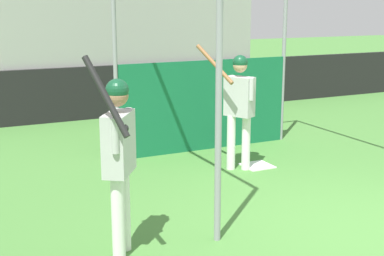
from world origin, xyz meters
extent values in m
plane|color=#477F38|center=(0.00, 0.00, 0.00)|extent=(60.00, 60.00, 0.00)
cube|color=black|center=(0.00, 7.32, 0.58)|extent=(24.00, 0.12, 1.17)
cube|color=#9E9E99|center=(0.00, 9.38, 1.61)|extent=(5.95, 4.00, 3.22)
cube|color=#1E6B3D|center=(-2.20, 7.78, 1.22)|extent=(0.45, 0.40, 0.10)
cube|color=#1E6B3D|center=(-2.20, 7.96, 1.45)|extent=(0.45, 0.06, 0.40)
cube|color=#1E6B3D|center=(-1.65, 7.78, 1.22)|extent=(0.45, 0.40, 0.10)
cube|color=#1E6B3D|center=(-1.65, 7.96, 1.45)|extent=(0.45, 0.06, 0.40)
cube|color=#1E6B3D|center=(-1.10, 7.78, 1.22)|extent=(0.45, 0.40, 0.10)
cube|color=#1E6B3D|center=(-1.10, 7.96, 1.45)|extent=(0.45, 0.06, 0.40)
cube|color=#1E6B3D|center=(-0.55, 7.78, 1.22)|extent=(0.45, 0.40, 0.10)
cube|color=#1E6B3D|center=(-0.55, 7.96, 1.45)|extent=(0.45, 0.06, 0.40)
cube|color=#1E6B3D|center=(0.00, 7.78, 1.22)|extent=(0.45, 0.40, 0.10)
cube|color=#1E6B3D|center=(0.00, 7.96, 1.45)|extent=(0.45, 0.06, 0.40)
cube|color=#1E6B3D|center=(0.55, 7.78, 1.22)|extent=(0.45, 0.40, 0.10)
cube|color=#1E6B3D|center=(0.55, 7.96, 1.45)|extent=(0.45, 0.06, 0.40)
cube|color=#1E6B3D|center=(1.10, 7.78, 1.22)|extent=(0.45, 0.40, 0.10)
cube|color=#1E6B3D|center=(1.10, 7.96, 1.45)|extent=(0.45, 0.06, 0.40)
cube|color=#1E6B3D|center=(1.65, 7.78, 1.22)|extent=(0.45, 0.40, 0.10)
cube|color=#1E6B3D|center=(1.65, 7.96, 1.45)|extent=(0.45, 0.06, 0.40)
cube|color=#1E6B3D|center=(2.20, 7.78, 1.22)|extent=(0.45, 0.40, 0.10)
cube|color=#1E6B3D|center=(2.20, 7.96, 1.45)|extent=(0.45, 0.06, 0.40)
cube|color=#1E6B3D|center=(-2.20, 8.58, 1.62)|extent=(0.45, 0.40, 0.10)
cube|color=#1E6B3D|center=(-2.20, 8.76, 1.85)|extent=(0.45, 0.06, 0.40)
cube|color=#1E6B3D|center=(-1.65, 8.58, 1.62)|extent=(0.45, 0.40, 0.10)
cube|color=#1E6B3D|center=(-1.65, 8.76, 1.85)|extent=(0.45, 0.06, 0.40)
cube|color=#1E6B3D|center=(-1.10, 8.58, 1.62)|extent=(0.45, 0.40, 0.10)
cube|color=#1E6B3D|center=(-1.10, 8.76, 1.85)|extent=(0.45, 0.06, 0.40)
cube|color=#1E6B3D|center=(-0.55, 8.58, 1.62)|extent=(0.45, 0.40, 0.10)
cube|color=#1E6B3D|center=(-0.55, 8.76, 1.85)|extent=(0.45, 0.06, 0.40)
cube|color=#1E6B3D|center=(0.00, 8.58, 1.62)|extent=(0.45, 0.40, 0.10)
cube|color=#1E6B3D|center=(0.00, 8.76, 1.85)|extent=(0.45, 0.06, 0.40)
cube|color=#1E6B3D|center=(0.55, 8.58, 1.62)|extent=(0.45, 0.40, 0.10)
cube|color=#1E6B3D|center=(0.55, 8.76, 1.85)|extent=(0.45, 0.06, 0.40)
cube|color=#1E6B3D|center=(1.10, 8.58, 1.62)|extent=(0.45, 0.40, 0.10)
cube|color=#1E6B3D|center=(1.10, 8.76, 1.85)|extent=(0.45, 0.06, 0.40)
cube|color=#1E6B3D|center=(1.65, 8.58, 1.62)|extent=(0.45, 0.40, 0.10)
cube|color=#1E6B3D|center=(1.65, 8.76, 1.85)|extent=(0.45, 0.06, 0.40)
cube|color=#1E6B3D|center=(2.20, 8.58, 1.62)|extent=(0.45, 0.40, 0.10)
cube|color=#1E6B3D|center=(2.20, 8.76, 1.85)|extent=(0.45, 0.06, 0.40)
cube|color=#1E6B3D|center=(-2.20, 9.38, 2.02)|extent=(0.45, 0.40, 0.10)
cube|color=#1E6B3D|center=(-2.20, 9.56, 2.25)|extent=(0.45, 0.06, 0.40)
cube|color=#1E6B3D|center=(-1.65, 9.38, 2.02)|extent=(0.45, 0.40, 0.10)
cube|color=#1E6B3D|center=(-1.65, 9.56, 2.25)|extent=(0.45, 0.06, 0.40)
cube|color=#1E6B3D|center=(-1.10, 9.38, 2.02)|extent=(0.45, 0.40, 0.10)
cube|color=#1E6B3D|center=(-1.10, 9.56, 2.25)|extent=(0.45, 0.06, 0.40)
cube|color=#1E6B3D|center=(-0.55, 9.38, 2.02)|extent=(0.45, 0.40, 0.10)
cube|color=#1E6B3D|center=(-0.55, 9.56, 2.25)|extent=(0.45, 0.06, 0.40)
cube|color=#1E6B3D|center=(0.00, 9.38, 2.02)|extent=(0.45, 0.40, 0.10)
cube|color=#1E6B3D|center=(0.00, 9.56, 2.25)|extent=(0.45, 0.06, 0.40)
cube|color=#1E6B3D|center=(0.55, 9.38, 2.02)|extent=(0.45, 0.40, 0.10)
cube|color=#1E6B3D|center=(0.55, 9.56, 2.25)|extent=(0.45, 0.06, 0.40)
cube|color=#1E6B3D|center=(1.10, 9.38, 2.02)|extent=(0.45, 0.40, 0.10)
cube|color=#1E6B3D|center=(1.10, 9.56, 2.25)|extent=(0.45, 0.06, 0.40)
cube|color=#1E6B3D|center=(1.65, 9.38, 2.02)|extent=(0.45, 0.40, 0.10)
cube|color=#1E6B3D|center=(1.65, 9.56, 2.25)|extent=(0.45, 0.06, 0.40)
cube|color=#1E6B3D|center=(2.20, 9.38, 2.02)|extent=(0.45, 0.40, 0.10)
cube|color=#1E6B3D|center=(2.20, 9.56, 2.25)|extent=(0.45, 0.06, 0.40)
cube|color=#1E6B3D|center=(-2.20, 10.18, 2.42)|extent=(0.45, 0.40, 0.10)
cube|color=#1E6B3D|center=(-1.65, 10.18, 2.42)|extent=(0.45, 0.40, 0.10)
cube|color=#1E6B3D|center=(-1.10, 10.18, 2.42)|extent=(0.45, 0.40, 0.10)
cube|color=#1E6B3D|center=(-0.55, 10.18, 2.42)|extent=(0.45, 0.40, 0.10)
cube|color=#1E6B3D|center=(0.00, 10.18, 2.42)|extent=(0.45, 0.40, 0.10)
cube|color=#1E6B3D|center=(0.55, 10.18, 2.42)|extent=(0.45, 0.40, 0.10)
cube|color=#1E6B3D|center=(1.10, 10.18, 2.42)|extent=(0.45, 0.40, 0.10)
cube|color=#1E6B3D|center=(1.65, 10.18, 2.42)|extent=(0.45, 0.40, 0.10)
cube|color=#1E6B3D|center=(2.20, 10.18, 2.42)|extent=(0.45, 0.40, 0.10)
cylinder|color=gray|center=(-1.66, 0.56, 1.57)|extent=(0.07, 0.07, 3.13)
cylinder|color=gray|center=(-1.66, 3.94, 1.57)|extent=(0.07, 0.07, 3.13)
cylinder|color=gray|center=(1.54, 3.94, 1.57)|extent=(0.07, 0.07, 3.13)
cube|color=#14663D|center=(-0.06, 3.92, 0.78)|extent=(3.13, 0.03, 1.56)
cube|color=white|center=(0.20, 2.66, 0.01)|extent=(0.44, 0.44, 0.02)
cylinder|color=white|center=(-0.06, 2.61, 0.42)|extent=(0.18, 0.18, 0.84)
cylinder|color=white|center=(-0.25, 2.72, 0.42)|extent=(0.18, 0.18, 0.84)
cube|color=#B7B7B7|center=(-0.15, 2.66, 1.14)|extent=(0.39, 0.48, 0.59)
sphere|color=tan|center=(-0.15, 2.66, 1.60)|extent=(0.21, 0.21, 0.21)
sphere|color=#144C2D|center=(-0.15, 2.66, 1.65)|extent=(0.22, 0.22, 0.22)
cylinder|color=#B7B7B7|center=(-0.08, 2.45, 1.27)|extent=(0.09, 0.09, 0.33)
cylinder|color=#B7B7B7|center=(-0.29, 2.85, 1.27)|extent=(0.09, 0.09, 0.33)
cylinder|color=brown|center=(-0.53, 2.75, 1.63)|extent=(0.28, 0.72, 0.54)
sphere|color=brown|center=(-0.20, 2.86, 1.38)|extent=(0.08, 0.08, 0.08)
cylinder|color=white|center=(-2.63, 0.78, 0.43)|extent=(0.18, 0.18, 0.86)
cylinder|color=white|center=(-2.75, 0.61, 0.43)|extent=(0.18, 0.18, 0.86)
cube|color=#B7B7B7|center=(-2.69, 0.70, 1.16)|extent=(0.45, 0.51, 0.61)
sphere|color=#A37556|center=(-2.69, 0.70, 1.63)|extent=(0.21, 0.21, 0.21)
sphere|color=#144C2D|center=(-2.69, 0.70, 1.68)|extent=(0.23, 0.23, 0.23)
cylinder|color=#B7B7B7|center=(-2.52, 0.87, 1.30)|extent=(0.10, 0.10, 0.33)
cylinder|color=#B7B7B7|center=(-2.80, 0.47, 1.30)|extent=(0.10, 0.10, 0.33)
cylinder|color=black|center=(-2.89, 0.40, 1.68)|extent=(0.32, 0.48, 0.71)
sphere|color=black|center=(-2.69, 0.52, 1.35)|extent=(0.08, 0.08, 0.08)
camera|label=1|loc=(-4.24, -4.13, 2.47)|focal=50.00mm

